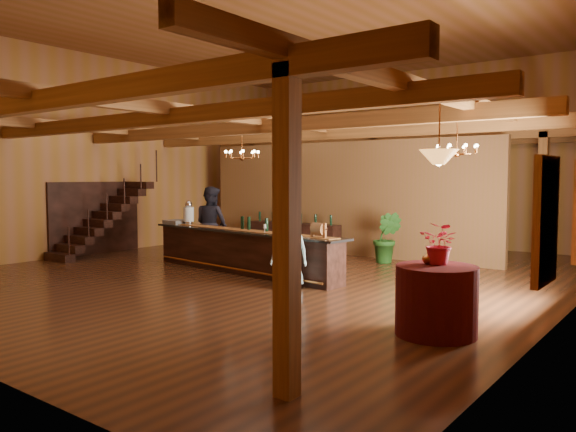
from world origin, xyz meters
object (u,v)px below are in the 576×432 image
Objects in this scene: pendant_lamp at (439,157)px; staff_second at (211,224)px; beverage_dispenser at (189,213)px; floor_plant at (387,238)px; bartender at (284,238)px; chandelier_left at (242,154)px; backbar_shelf at (294,237)px; guest at (289,251)px; round_table at (436,301)px; raffle_drum at (319,229)px; chandelier_right at (457,149)px; tasting_bar at (243,251)px.

pendant_lamp is 7.95m from staff_second.
beverage_dispenser is 4.97m from floor_plant.
chandelier_left is at bearing 25.79° from bartender.
pendant_lamp reaches higher than staff_second.
beverage_dispenser is 0.67× the size of pendant_lamp.
beverage_dispenser reaches higher than backbar_shelf.
beverage_dispenser is 0.41× the size of guest.
staff_second is at bearing 157.57° from round_table.
pendant_lamp reaches higher than raffle_drum.
chandelier_right is at bearing -21.80° from backbar_shelf.
floor_plant is at bearing -143.45° from staff_second.
guest reaches higher than backbar_shelf.
guest is 3.99m from floor_plant.
backbar_shelf is 8.92m from pendant_lamp.
raffle_drum is 0.38× the size of pendant_lamp.
tasting_bar reaches higher than round_table.
raffle_drum reaches higher than backbar_shelf.
tasting_bar is at bearing -47.93° from chandelier_left.
raffle_drum is at bearing 149.62° from round_table.
guest is (3.11, -4.32, 0.32)m from backbar_shelf.
round_table is 6.36m from floor_plant.
chandelier_right is 3.64m from pendant_lamp.
staff_second is (-4.04, 1.12, -0.17)m from raffle_drum.
chandelier_left is 0.42× the size of staff_second.
floor_plant is at bearing 64.66° from tasting_bar.
beverage_dispenser is 2.75m from bartender.
staff_second is at bearing 131.44° from guest.
beverage_dispenser is at bearing -144.55° from floor_plant.
pendant_lamp is 0.47× the size of staff_second.
tasting_bar is 7.16× the size of chandelier_right.
chandelier_right is 6.42m from staff_second.
tasting_bar is 6.36× the size of pendant_lamp.
round_table is 0.86× the size of floor_plant.
floor_plant is at bearing 44.76° from chandelier_left.
guest is 1.15× the size of floor_plant.
chandelier_right reaches higher than raffle_drum.
raffle_drum is at bearing -18.37° from chandelier_left.
bartender is (-4.82, 2.89, -1.64)m from pendant_lamp.
bartender reaches higher than floor_plant.
bartender is at bearing 148.13° from raffle_drum.
tasting_bar is 7.16× the size of chandelier_left.
round_table is 0.75× the size of guest.
guest is at bearing -16.72° from tasting_bar.
bartender is at bearing 149.11° from round_table.
backbar_shelf is 8.69m from round_table.
bartender is at bearing 149.11° from pendant_lamp.
floor_plant is at bearing -6.37° from backbar_shelf.
guest is at bearing 159.13° from round_table.
bartender is 2.79m from floor_plant.
guest reaches higher than tasting_bar.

